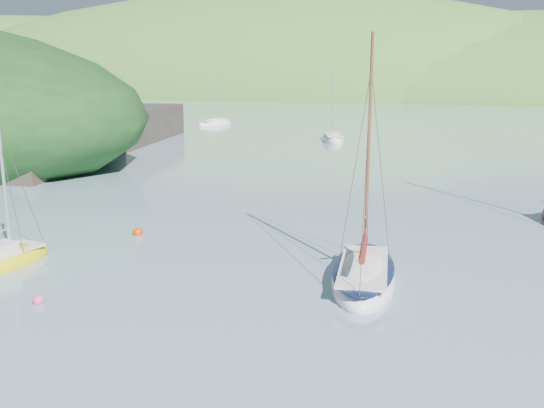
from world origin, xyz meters
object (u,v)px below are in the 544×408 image
(distant_sloop_c, at_px, (215,124))
(sailboat_yellow, at_px, (0,263))
(daysailer_white, at_px, (363,276))
(distant_sloop_a, at_px, (333,139))

(distant_sloop_c, bearing_deg, sailboat_yellow, -53.58)
(daysailer_white, distance_m, sailboat_yellow, 14.84)
(daysailer_white, bearing_deg, distant_sloop_c, 111.46)
(daysailer_white, bearing_deg, sailboat_yellow, -176.01)
(daysailer_white, height_order, distant_sloop_c, daysailer_white)
(distant_sloop_a, xyz_separation_m, distant_sloop_c, (-19.48, 11.90, -0.00))
(sailboat_yellow, height_order, distant_sloop_c, distant_sloop_c)
(distant_sloop_a, relative_size, distant_sloop_c, 1.05)
(sailboat_yellow, xyz_separation_m, distant_sloop_c, (-16.58, 57.34, -0.01))
(daysailer_white, xyz_separation_m, distant_sloop_c, (-31.08, 54.16, -0.07))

